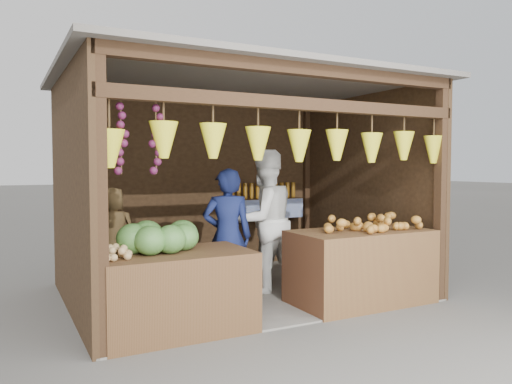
% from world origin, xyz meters
% --- Properties ---
extents(ground, '(80.00, 80.00, 0.00)m').
position_xyz_m(ground, '(0.00, 0.00, 0.00)').
color(ground, '#514F49').
rests_on(ground, ground).
extents(stall_structure, '(4.30, 3.30, 2.66)m').
position_xyz_m(stall_structure, '(-0.03, -0.04, 1.67)').
color(stall_structure, slate).
rests_on(stall_structure, ground).
extents(back_shelf, '(1.25, 0.32, 1.32)m').
position_xyz_m(back_shelf, '(1.05, 1.28, 0.87)').
color(back_shelf, '#382314').
rests_on(back_shelf, ground).
extents(counter_left, '(1.44, 0.85, 0.77)m').
position_xyz_m(counter_left, '(-1.19, -1.08, 0.38)').
color(counter_left, '#492F18').
rests_on(counter_left, ground).
extents(counter_right, '(1.62, 0.85, 0.85)m').
position_xyz_m(counter_right, '(1.04, -1.10, 0.42)').
color(counter_right, '#522E1B').
rests_on(counter_right, ground).
extents(stool, '(0.34, 0.34, 0.32)m').
position_xyz_m(stool, '(-1.52, 0.13, 0.16)').
color(stool, black).
rests_on(stool, ground).
extents(man_standing, '(0.67, 0.55, 1.56)m').
position_xyz_m(man_standing, '(-0.35, -0.42, 0.78)').
color(man_standing, '#131C49').
rests_on(man_standing, ground).
extents(woman_standing, '(0.95, 0.78, 1.80)m').
position_xyz_m(woman_standing, '(0.30, -0.11, 0.90)').
color(woman_standing, white).
rests_on(woman_standing, ground).
extents(vendor_seated, '(0.59, 0.49, 1.03)m').
position_xyz_m(vendor_seated, '(-1.52, 0.13, 0.84)').
color(vendor_seated, '#4F3B1F').
rests_on(vendor_seated, stool).
extents(melon_pile, '(1.00, 0.50, 0.32)m').
position_xyz_m(melon_pile, '(-1.30, -1.04, 0.93)').
color(melon_pile, '#1A4A13').
rests_on(melon_pile, counter_left).
extents(tanfruit_pile, '(0.34, 0.40, 0.13)m').
position_xyz_m(tanfruit_pile, '(-1.77, -1.18, 0.83)').
color(tanfruit_pile, '#A27E4A').
rests_on(tanfruit_pile, counter_left).
extents(mango_pile, '(1.40, 0.64, 0.22)m').
position_xyz_m(mango_pile, '(1.12, -1.13, 0.96)').
color(mango_pile, '#BD3C19').
rests_on(mango_pile, counter_right).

